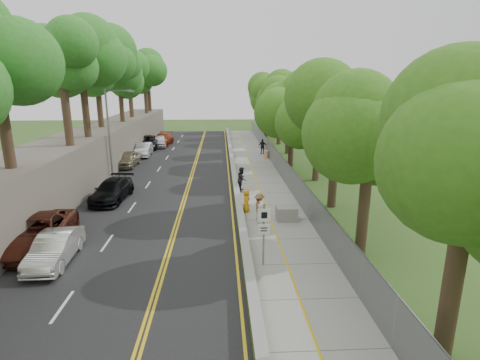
{
  "coord_description": "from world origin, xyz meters",
  "views": [
    {
      "loc": [
        -0.91,
        -19.25,
        8.55
      ],
      "look_at": [
        0.5,
        8.0,
        1.4
      ],
      "focal_mm": 28.0,
      "sensor_mm": 36.0,
      "label": 1
    }
  ],
  "objects_px": {
    "construction_barrel": "(266,154)",
    "concrete_block": "(286,213)",
    "person_far": "(262,147)",
    "signpost": "(264,228)",
    "car_1": "(55,248)",
    "painter_0": "(246,201)",
    "car_2": "(39,232)",
    "streetlight": "(111,128)"
  },
  "relations": [
    {
      "from": "construction_barrel",
      "to": "car_1",
      "type": "relative_size",
      "value": 0.2
    },
    {
      "from": "concrete_block",
      "to": "car_1",
      "type": "relative_size",
      "value": 0.3
    },
    {
      "from": "signpost",
      "to": "painter_0",
      "type": "height_order",
      "value": "signpost"
    },
    {
      "from": "signpost",
      "to": "painter_0",
      "type": "relative_size",
      "value": 2.03
    },
    {
      "from": "construction_barrel",
      "to": "person_far",
      "type": "distance_m",
      "value": 2.57
    },
    {
      "from": "signpost",
      "to": "person_far",
      "type": "bearing_deg",
      "value": 83.81
    },
    {
      "from": "signpost",
      "to": "car_1",
      "type": "xyz_separation_m",
      "value": [
        -10.05,
        0.85,
        -1.2
      ]
    },
    {
      "from": "concrete_block",
      "to": "car_2",
      "type": "relative_size",
      "value": 0.22
    },
    {
      "from": "signpost",
      "to": "car_2",
      "type": "relative_size",
      "value": 0.52
    },
    {
      "from": "signpost",
      "to": "construction_barrel",
      "type": "height_order",
      "value": "signpost"
    },
    {
      "from": "painter_0",
      "to": "streetlight",
      "type": "bearing_deg",
      "value": 37.33
    },
    {
      "from": "streetlight",
      "to": "construction_barrel",
      "type": "height_order",
      "value": "streetlight"
    },
    {
      "from": "construction_barrel",
      "to": "person_far",
      "type": "height_order",
      "value": "person_far"
    },
    {
      "from": "streetlight",
      "to": "painter_0",
      "type": "distance_m",
      "value": 15.06
    },
    {
      "from": "signpost",
      "to": "car_1",
      "type": "height_order",
      "value": "signpost"
    },
    {
      "from": "streetlight",
      "to": "construction_barrel",
      "type": "relative_size",
      "value": 9.01
    },
    {
      "from": "signpost",
      "to": "concrete_block",
      "type": "height_order",
      "value": "signpost"
    },
    {
      "from": "construction_barrel",
      "to": "painter_0",
      "type": "distance_m",
      "value": 18.53
    },
    {
      "from": "signpost",
      "to": "person_far",
      "type": "relative_size",
      "value": 1.67
    },
    {
      "from": "person_far",
      "to": "car_1",
      "type": "bearing_deg",
      "value": 60.88
    },
    {
      "from": "signpost",
      "to": "concrete_block",
      "type": "xyz_separation_m",
      "value": [
        2.15,
        6.02,
        -1.48
      ]
    },
    {
      "from": "construction_barrel",
      "to": "painter_0",
      "type": "height_order",
      "value": "painter_0"
    },
    {
      "from": "car_2",
      "to": "painter_0",
      "type": "relative_size",
      "value": 3.95
    },
    {
      "from": "streetlight",
      "to": "concrete_block",
      "type": "relative_size",
      "value": 6.1
    },
    {
      "from": "painter_0",
      "to": "person_far",
      "type": "xyz_separation_m",
      "value": [
        3.38,
        20.7,
        0.17
      ]
    },
    {
      "from": "streetlight",
      "to": "car_1",
      "type": "distance_m",
      "value": 16.69
    },
    {
      "from": "streetlight",
      "to": "signpost",
      "type": "distance_m",
      "value": 20.72
    },
    {
      "from": "construction_barrel",
      "to": "concrete_block",
      "type": "height_order",
      "value": "construction_barrel"
    },
    {
      "from": "car_1",
      "to": "painter_0",
      "type": "bearing_deg",
      "value": 33.28
    },
    {
      "from": "car_1",
      "to": "car_2",
      "type": "bearing_deg",
      "value": 129.04
    },
    {
      "from": "construction_barrel",
      "to": "painter_0",
      "type": "bearing_deg",
      "value": -101.05
    },
    {
      "from": "person_far",
      "to": "signpost",
      "type": "bearing_deg",
      "value": 80.16
    },
    {
      "from": "car_2",
      "to": "painter_0",
      "type": "distance_m",
      "value": 12.41
    },
    {
      "from": "concrete_block",
      "to": "painter_0",
      "type": "xyz_separation_m",
      "value": [
        -2.45,
        1.7,
        0.32
      ]
    },
    {
      "from": "car_1",
      "to": "concrete_block",
      "type": "bearing_deg",
      "value": 21.07
    },
    {
      "from": "streetlight",
      "to": "person_far",
      "type": "xyz_separation_m",
      "value": [
        14.6,
        11.4,
        -3.66
      ]
    },
    {
      "from": "signpost",
      "to": "painter_0",
      "type": "bearing_deg",
      "value": 92.23
    },
    {
      "from": "car_2",
      "to": "painter_0",
      "type": "height_order",
      "value": "car_2"
    },
    {
      "from": "construction_barrel",
      "to": "concrete_block",
      "type": "distance_m",
      "value": 19.91
    },
    {
      "from": "signpost",
      "to": "car_1",
      "type": "relative_size",
      "value": 0.71
    },
    {
      "from": "streetlight",
      "to": "car_1",
      "type": "height_order",
      "value": "streetlight"
    },
    {
      "from": "concrete_block",
      "to": "car_1",
      "type": "distance_m",
      "value": 13.25
    }
  ]
}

